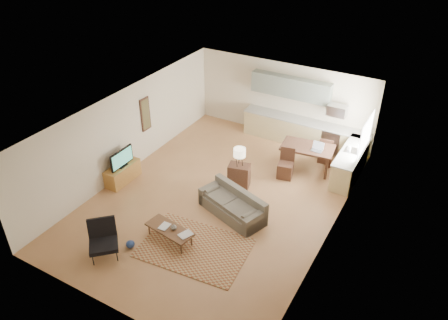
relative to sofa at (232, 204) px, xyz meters
The scene contains 25 objects.
room 1.29m from the sofa, 146.34° to the left, with size 9.00×9.00×9.00m.
kitchen_counter_back 4.64m from the sofa, 87.36° to the left, with size 4.26×0.64×0.92m, color tan, non-canonical shape.
kitchen_counter_right 4.12m from the sofa, 57.01° to the left, with size 0.64×2.26×0.92m, color tan, non-canonical shape.
kitchen_range 4.82m from the sofa, 74.18° to the left, with size 0.62×0.62×0.90m, color #A5A8AD.
kitchen_microwave 4.98m from the sofa, 74.24° to the left, with size 0.62×0.40×0.35m, color #A5A8AD.
upper_cabinets 5.06m from the sofa, 94.61° to the left, with size 2.80×0.34×0.70m, color gray.
window_right 4.46m from the sofa, 53.65° to the left, with size 0.02×1.40×1.05m, color white.
wall_art_left 4.29m from the sofa, 160.80° to the left, with size 0.06×0.42×1.10m, color brown, non-canonical shape.
triptych 5.18m from the sofa, 99.06° to the left, with size 1.70×0.04×0.50m, color beige, non-canonical shape.
rug 1.68m from the sofa, 96.17° to the right, with size 2.63×1.82×0.02m, color brown.
sofa is the anchor object (origin of this frame).
coffee_table 1.91m from the sofa, 117.36° to the right, with size 1.30×0.51×0.39m, color #50311D, non-canonical shape.
book_a 2.05m from the sofa, 123.76° to the right, with size 0.24×0.31×0.03m, color maroon.
book_b 1.72m from the sofa, 107.00° to the right, with size 0.35×0.40×0.03m, color navy.
vase 1.83m from the sofa, 114.81° to the right, with size 0.18×0.18×0.16m, color black.
armchair 3.50m from the sofa, 123.80° to the right, with size 0.78×0.78×0.90m, color black, non-canonical shape.
tv_credenza 3.69m from the sofa, behind, with size 0.46×1.20×0.55m, color #9C692E, non-canonical shape.
tv 3.68m from the sofa, behind, with size 0.09×0.92×0.55m, color black, non-canonical shape.
console_table 1.39m from the sofa, 110.19° to the left, with size 0.63×0.42×0.73m, color #3D2419, non-canonical shape.
table_lamp 1.54m from the sofa, 110.19° to the left, with size 0.36×0.36×0.59m, color beige, non-canonical shape.
dining_table 3.33m from the sofa, 73.74° to the left, with size 1.61×0.93×0.82m, color #3D2419, non-canonical shape.
dining_chair_near 2.51m from the sofa, 77.59° to the left, with size 0.45×0.47×0.95m, color #3D2419, non-canonical shape.
dining_chair_far 4.17m from the sofa, 71.43° to the left, with size 0.43×0.45×0.91m, color #3D2419, non-canonical shape.
laptop 3.39m from the sofa, 67.89° to the left, with size 0.34×0.26×0.26m, color #A5A8AD, non-canonical shape.
soap_bottle 4.10m from the sofa, 58.05° to the left, with size 0.10×0.10×0.19m, color beige.
Camera 1 is at (5.15, -8.76, 7.66)m, focal length 35.00 mm.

